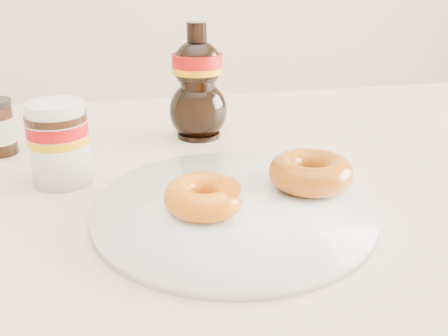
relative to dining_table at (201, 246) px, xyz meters
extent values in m
cube|color=beige|center=(0.00, 0.00, 0.06)|extent=(1.40, 0.90, 0.04)
cylinder|color=#C6B28C|center=(0.62, 0.37, -0.31)|extent=(0.06, 0.06, 0.71)
cylinder|color=white|center=(0.02, -0.08, 0.09)|extent=(0.31, 0.31, 0.02)
torus|color=white|center=(0.02, -0.08, 0.09)|extent=(0.30, 0.30, 0.01)
torus|color=#CD6A0B|center=(-0.01, -0.09, 0.11)|extent=(0.11, 0.11, 0.03)
torus|color=#9E420A|center=(0.12, -0.05, 0.12)|extent=(0.11, 0.11, 0.03)
cylinder|color=white|center=(-0.17, 0.05, 0.13)|extent=(0.07, 0.07, 0.09)
cylinder|color=#800407|center=(-0.17, 0.05, 0.15)|extent=(0.07, 0.07, 0.02)
cylinder|color=#D89905|center=(-0.17, 0.05, 0.14)|extent=(0.07, 0.07, 0.01)
cylinder|color=black|center=(-0.17, 0.05, 0.17)|extent=(0.07, 0.07, 0.01)
cylinder|color=white|center=(-0.17, 0.05, 0.18)|extent=(0.07, 0.07, 0.02)
camera|label=1|loc=(-0.09, -0.55, 0.34)|focal=40.00mm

